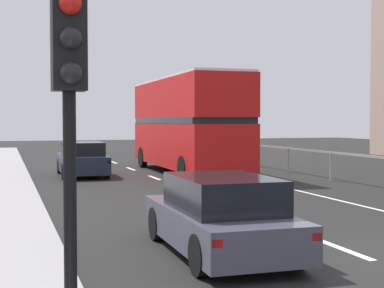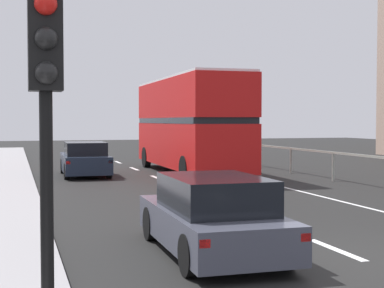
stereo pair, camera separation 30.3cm
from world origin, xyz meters
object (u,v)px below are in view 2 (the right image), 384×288
object	(u,v)px
hatchback_car_near	(212,216)
traffic_signal_pole	(46,83)
sedan_car_ahead	(85,160)
double_decker_bus_red	(189,122)

from	to	relation	value
hatchback_car_near	traffic_signal_pole	size ratio (longest dim) A/B	1.24
hatchback_car_near	sedan_car_ahead	size ratio (longest dim) A/B	0.97
sedan_car_ahead	traffic_signal_pole	bearing A→B (deg)	-96.08
traffic_signal_pole	sedan_car_ahead	bearing A→B (deg)	82.35
double_decker_bus_red	traffic_signal_pole	size ratio (longest dim) A/B	3.08
traffic_signal_pole	sedan_car_ahead	distance (m)	19.16
double_decker_bus_red	hatchback_car_near	distance (m)	15.32
double_decker_bus_red	hatchback_car_near	bearing A→B (deg)	-104.49
hatchback_car_near	traffic_signal_pole	distance (m)	5.38
double_decker_bus_red	sedan_car_ahead	bearing A→B (deg)	178.39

